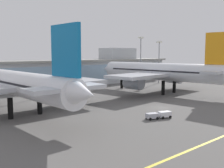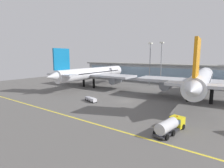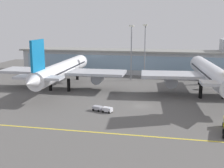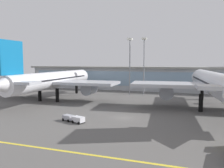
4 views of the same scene
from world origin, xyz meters
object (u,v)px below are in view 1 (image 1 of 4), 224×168
Objects in this scene: airliner_near_left at (19,84)px; apron_light_mast_centre at (159,55)px; apron_light_mast_west at (141,53)px; apron_light_mast_far_east at (66,50)px; apron_light_mast_east at (56,50)px; airliner_near_right at (161,72)px; baggage_tug_near at (159,115)px.

apron_light_mast_centre reaches higher than airliner_near_left.
apron_light_mast_west is 0.93× the size of apron_light_mast_far_east.
apron_light_mast_east is at bearing 178.90° from apron_light_mast_centre.
apron_light_mast_west is at bearing -71.29° from airliner_near_left.
airliner_near_right is at bearing -36.13° from apron_light_mast_east.
airliner_near_right is at bearing 56.39° from baggage_tug_near.
airliner_near_right is at bearing -44.65° from apron_light_mast_far_east.
apron_light_mast_east reaches higher than airliner_near_right.
baggage_tug_near is 69.50m from apron_light_mast_centre.
apron_light_mast_west is 1.09× the size of apron_light_mast_centre.
baggage_tug_near is (-29.77, -23.38, -6.41)m from airliner_near_right.
airliner_near_left is at bearing -160.21° from apron_light_mast_west.
airliner_near_right is 38.39m from baggage_tug_near.
apron_light_mast_far_east is at bearing 22.35° from apron_light_mast_east.
airliner_near_right reaches higher than baggage_tug_near.
baggage_tug_near is at bearing -98.04° from apron_light_mast_far_east.
baggage_tug_near is 66.26m from apron_light_mast_west.
apron_light_mast_east is at bearing -176.44° from apron_light_mast_west.
apron_light_mast_east is (-43.68, -2.72, 0.79)m from apron_light_mast_west.
baggage_tug_near is at bearing -140.35° from airliner_near_left.
apron_light_mast_far_east reaches higher than apron_light_mast_centre.
apron_light_mast_centre is (73.29, 19.73, 6.13)m from airliner_near_left.
airliner_near_left is 30.88m from apron_light_mast_east.
apron_light_mast_west is 43.77m from apron_light_mast_east.
apron_light_mast_far_east reaches higher than airliner_near_left.
apron_light_mast_far_east is at bearing 39.70° from airliner_near_right.
airliner_near_right reaches higher than apron_light_mast_centre.
apron_light_mast_centre is 0.85× the size of apron_light_mast_far_east.
airliner_near_right is 2.68× the size of apron_light_mast_west.
airliner_near_right is 33.51m from apron_light_mast_far_east.
apron_light_mast_west is (44.97, 46.87, 13.07)m from baggage_tug_near.
apron_light_mast_west is at bearing 0.83° from apron_light_mast_far_east.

